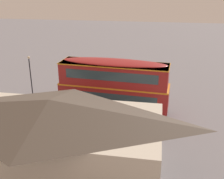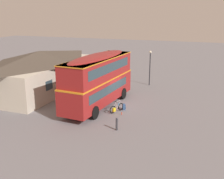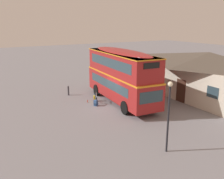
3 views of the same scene
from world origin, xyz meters
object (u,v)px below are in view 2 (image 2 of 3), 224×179
Objects in this scene: double_decker_bus at (98,78)px; street_lamp at (150,64)px; kerb_bollard at (117,124)px; touring_bicycle at (116,108)px; water_bottle_red_squeeze at (122,113)px; backpack_on_ground at (124,107)px.

street_lamp is (9.12, -2.67, -0.07)m from double_decker_bus.
double_decker_bus is at bearing 36.68° from kerb_bollard.
touring_bicycle reaches higher than water_bottle_red_squeeze.
backpack_on_ground is (0.80, -0.43, -0.08)m from touring_bicycle.
kerb_bollard is at bearing -168.08° from water_bottle_red_squeeze.
kerb_bollard is (-13.66, -0.72, -2.07)m from street_lamp.
street_lamp is at bearing -3.29° from touring_bicycle.
backpack_on_ground is at bearing 11.19° from kerb_bollard.
street_lamp reaches higher than backpack_on_ground.
water_bottle_red_squeeze is at bearing -126.55° from touring_bicycle.
backpack_on_ground is at bearing -28.16° from touring_bicycle.
double_decker_bus is 3.45m from backpack_on_ground.
touring_bicycle is (-0.96, -2.09, -2.27)m from double_decker_bus.
water_bottle_red_squeeze is 10.83m from street_lamp.
double_decker_bus reaches higher than street_lamp.
double_decker_bus is 17.36× the size of backpack_on_ground.
kerb_bollard is (-3.58, -1.29, 0.13)m from touring_bicycle.
street_lamp reaches higher than water_bottle_red_squeeze.
street_lamp reaches higher than touring_bicycle.
water_bottle_red_squeeze is 3.20m from kerb_bollard.
street_lamp is at bearing -0.93° from backpack_on_ground.
touring_bicycle is 1.65× the size of kerb_bollard.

